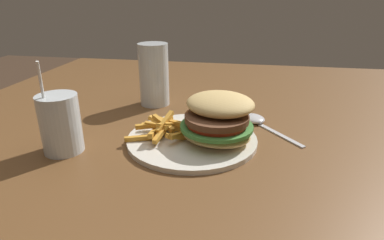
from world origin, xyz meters
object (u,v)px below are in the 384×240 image
meal_plate_near (207,126)px  juice_glass (61,126)px  spoon (256,120)px  beer_glass (154,77)px

meal_plate_near → juice_glass: (-0.26, -0.08, 0.01)m
juice_glass → spoon: (0.36, 0.20, -0.04)m
meal_plate_near → beer_glass: bearing=128.6°
meal_plate_near → beer_glass: size_ratio=1.65×
beer_glass → juice_glass: size_ratio=0.90×
meal_plate_near → spoon: meal_plate_near is taller
juice_glass → beer_glass: bearing=72.1°
spoon → juice_glass: bearing=80.7°
meal_plate_near → juice_glass: size_ratio=1.49×
juice_glass → spoon: 0.42m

